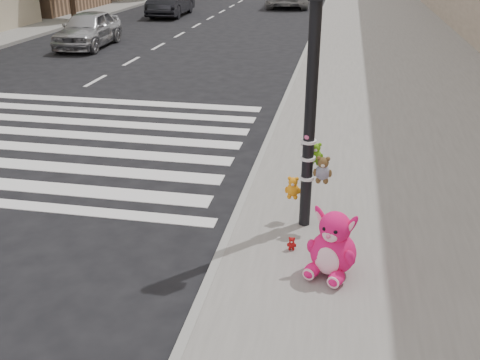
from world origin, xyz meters
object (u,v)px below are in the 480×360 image
(signal_pole, at_px, (311,114))
(red_teddy, at_px, (292,243))
(car_dark_far, at_px, (171,2))
(car_silver_far, at_px, (88,29))
(pink_bunny, at_px, (333,248))

(signal_pole, height_order, red_teddy, signal_pole)
(car_dark_far, bearing_deg, signal_pole, -69.97)
(signal_pole, bearing_deg, car_dark_far, 111.95)
(car_silver_far, height_order, car_dark_far, car_dark_far)
(red_teddy, xyz_separation_m, car_silver_far, (-9.70, 14.33, 0.48))
(car_silver_far, xyz_separation_m, car_dark_far, (0.29, 10.08, 0.08))
(signal_pole, distance_m, car_dark_far, 25.51)
(pink_bunny, xyz_separation_m, car_silver_far, (-10.24, 14.80, 0.21))
(signal_pole, distance_m, pink_bunny, 1.86)
(red_teddy, relative_size, car_silver_far, 0.05)
(pink_bunny, xyz_separation_m, red_teddy, (-0.54, 0.46, -0.27))
(car_silver_far, distance_m, car_dark_far, 10.08)
(signal_pole, height_order, car_dark_far, signal_pole)
(pink_bunny, bearing_deg, car_dark_far, 132.61)
(red_teddy, distance_m, car_dark_far, 26.17)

